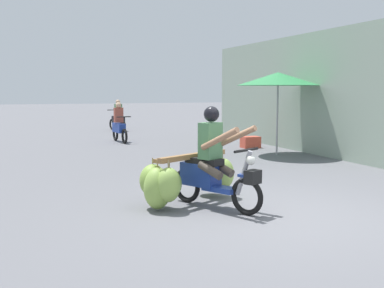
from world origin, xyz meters
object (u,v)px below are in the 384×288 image
motorbike_distant_ahead_right (119,126)px  market_umbrella_near_shop (278,79)px  motorbike_distant_ahead_left (118,118)px  produce_crate (250,142)px  motorbike_main_loaded (194,175)px

motorbike_distant_ahead_right → market_umbrella_near_shop: (3.43, -4.96, 1.57)m
motorbike_distant_ahead_left → produce_crate: bearing=-71.8°
motorbike_main_loaded → produce_crate: bearing=55.5°
market_umbrella_near_shop → produce_crate: (0.11, 1.79, -1.96)m
motorbike_main_loaded → motorbike_distant_ahead_right: bearing=84.7°
motorbike_distant_ahead_left → market_umbrella_near_shop: size_ratio=0.69×
motorbike_distant_ahead_right → produce_crate: bearing=-41.8°
market_umbrella_near_shop → produce_crate: market_umbrella_near_shop is taller
motorbike_distant_ahead_left → produce_crate: 8.27m
motorbike_distant_ahead_left → produce_crate: motorbike_distant_ahead_left is taller
motorbike_distant_ahead_right → produce_crate: 4.77m
motorbike_distant_ahead_right → motorbike_main_loaded: bearing=-95.3°
market_umbrella_near_shop → motorbike_distant_ahead_left: bearing=104.3°
motorbike_distant_ahead_left → produce_crate: (2.57, -7.85, -0.39)m
motorbike_main_loaded → produce_crate: size_ratio=3.62×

